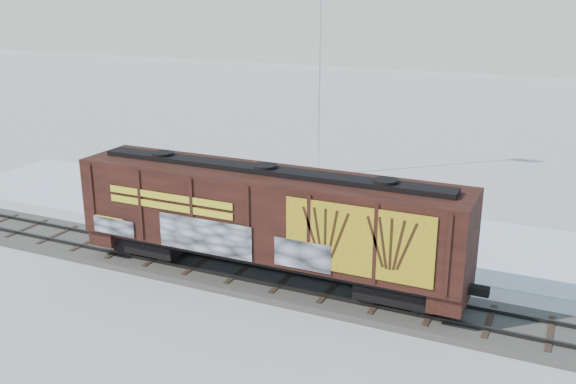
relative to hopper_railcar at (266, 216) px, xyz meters
The scene contains 8 objects.
ground 4.34m from the hopper_railcar, behind, with size 500.00×500.00×0.00m, color white.
rail_track 4.24m from the hopper_railcar, behind, with size 50.00×3.40×0.43m.
parking_strip 8.66m from the hopper_railcar, 113.21° to the left, with size 40.00×8.00×0.03m, color white.
hopper_railcar is the anchor object (origin of this frame).
flagpole 16.37m from the hopper_railcar, 104.65° to the left, with size 2.30×0.90×13.16m.
car_silver 15.80m from the hopper_railcar, 148.18° to the left, with size 1.99×4.93×1.68m, color #B1B3B9.
car_white 8.03m from the hopper_railcar, 74.52° to the left, with size 1.49×4.29×1.41m, color silver.
car_dark 7.73m from the hopper_railcar, 104.23° to the left, with size 2.21×5.43×1.58m, color black.
Camera 1 is at (14.06, -21.31, 11.40)m, focal length 40.00 mm.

